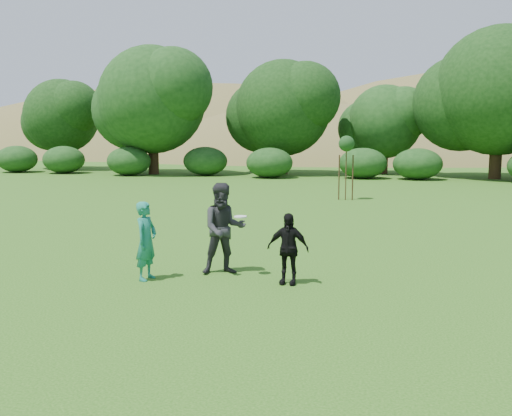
% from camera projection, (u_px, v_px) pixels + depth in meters
% --- Properties ---
extents(ground, '(120.00, 120.00, 0.00)m').
position_uv_depth(ground, '(224.00, 280.00, 11.77)').
color(ground, '#19470C').
rests_on(ground, ground).
extents(player_teal, '(0.47, 0.64, 1.62)m').
position_uv_depth(player_teal, '(146.00, 241.00, 11.68)').
color(player_teal, '#1A7662').
rests_on(player_teal, ground).
extents(player_grey, '(1.17, 1.07, 1.96)m').
position_uv_depth(player_grey, '(224.00, 229.00, 12.15)').
color(player_grey, '#28282B').
rests_on(player_grey, ground).
extents(player_black, '(0.87, 0.41, 1.44)m').
position_uv_depth(player_black, '(288.00, 249.00, 11.35)').
color(player_black, black).
rests_on(player_black, ground).
extents(frisbee, '(0.27, 0.27, 0.03)m').
position_uv_depth(frisbee, '(240.00, 217.00, 11.86)').
color(frisbee, white).
rests_on(frisbee, ground).
extents(sapling, '(0.70, 0.70, 2.85)m').
position_uv_depth(sapling, '(346.00, 145.00, 25.09)').
color(sapling, '#3E2B18').
rests_on(sapling, ground).
extents(hillside, '(150.00, 72.00, 52.00)m').
position_uv_depth(hillside, '(357.00, 239.00, 79.62)').
color(hillside, olive).
rests_on(hillside, ground).
extents(tree_row, '(53.92, 10.38, 9.62)m').
position_uv_depth(tree_row, '(389.00, 104.00, 38.11)').
color(tree_row, '#3A2616').
rests_on(tree_row, ground).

